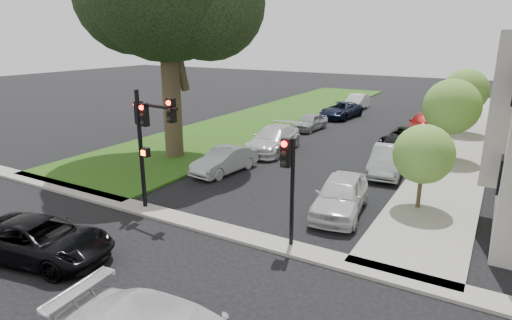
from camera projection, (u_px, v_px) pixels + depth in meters
The scene contains 20 objects.
ground at pixel (182, 252), 14.47m from camera, with size 140.00×140.00×0.00m, color black.
grass_strip at pixel (275, 116), 38.71m from camera, with size 8.00×44.00×0.12m, color #1F4B0F.
sidewalk_right at pixel (467, 135), 31.11m from camera, with size 3.50×44.00×0.12m, color gray.
sidewalk_cross at pixel (216, 229), 16.11m from camera, with size 60.00×1.00×0.12m, color gray.
small_tree_a at pixel (424, 154), 17.33m from camera, with size 2.43×2.43×3.65m.
small_tree_b at pixel (452, 107), 24.29m from camera, with size 3.16×3.16×4.74m.
small_tree_c at pixel (465, 91), 30.97m from camera, with size 3.19×3.19×4.79m.
traffic_signal_main at pixel (147, 130), 16.99m from camera, with size 2.46×0.64×5.02m.
traffic_signal_secondary at pixel (289, 173), 14.13m from camera, with size 0.49×0.40×3.88m.
car_cross_near at pixel (40, 240), 13.87m from camera, with size 2.26×4.91×1.36m, color black.
car_parked_0 at pixel (340, 195), 17.47m from camera, with size 1.85×4.60×1.57m, color silver.
car_parked_1 at pixel (388, 160), 22.48m from camera, with size 1.55×4.45×1.47m, color #999BA0.
car_parked_2 at pixel (405, 138), 27.81m from camera, with size 2.19×4.75×1.32m, color black.
car_parked_3 at pixel (423, 123), 31.78m from camera, with size 1.86×4.62×1.57m, color maroon.
car_parked_4 at pixel (438, 109), 38.04m from camera, with size 2.15×5.29×1.53m, color #999BA0.
car_parked_5 at pixel (224, 160), 22.69m from camera, with size 1.43×4.10×1.35m, color #999BA0.
car_parked_6 at pixel (273, 139), 26.85m from camera, with size 2.19×5.39×1.57m, color silver.
car_parked_7 at pixel (310, 122), 32.96m from camera, with size 1.51×3.76×1.28m, color #999BA0.
car_parked_8 at pixel (341, 110), 37.82m from camera, with size 2.31×5.01×1.39m, color black.
car_parked_9 at pixel (357, 102), 42.18m from camera, with size 1.56×4.48×1.47m, color silver.
Camera 1 is at (8.71, -9.98, 7.07)m, focal length 30.00 mm.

